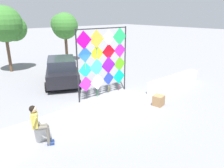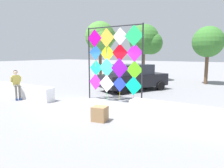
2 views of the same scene
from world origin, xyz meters
name	(u,v)px [view 1 (image 1 of 2)]	position (x,y,z in m)	size (l,w,h in m)	color
ground	(115,104)	(0.00, 0.00, 0.00)	(120.00, 120.00, 0.00)	gray
plaza_ledge_left	(29,134)	(-4.61, -0.47, 0.35)	(4.68, 0.54, 0.70)	white
plaza_ledge_right	(174,81)	(4.61, -0.47, 0.35)	(4.68, 0.54, 0.70)	white
kite_display_rack	(103,58)	(0.30, 1.34, 2.16)	(3.28, 0.21, 3.78)	#232328
seated_vendor	(38,122)	(-4.38, -0.91, 0.92)	(0.74, 0.63, 1.55)	#666056
parked_car	(62,70)	(-0.39, 4.88, 0.87)	(3.68, 4.82, 1.72)	black
cardboard_box_large	(159,100)	(1.53, -1.56, 0.27)	(0.51, 0.48, 0.53)	#9E754C
tree_broadleaf	(7,25)	(-1.87, 10.32, 3.57)	(3.02, 2.71, 5.04)	brown
tree_far_right	(64,26)	(3.15, 10.74, 3.36)	(2.41, 2.51, 4.54)	brown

